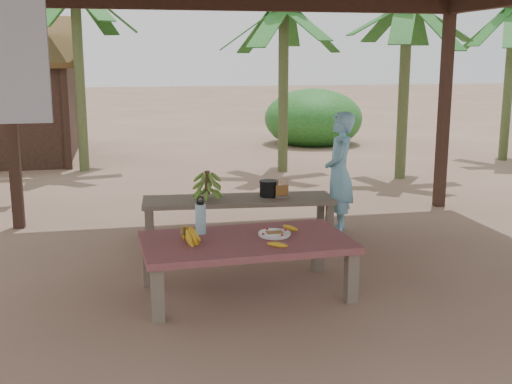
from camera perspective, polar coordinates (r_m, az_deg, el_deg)
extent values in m
plane|color=brown|center=(6.30, 2.82, -7.12)|extent=(80.00, 80.00, 0.00)
cube|color=black|center=(8.18, -20.95, 6.21)|extent=(0.13, 0.13, 2.70)
cube|color=black|center=(9.18, 16.39, 7.05)|extent=(0.13, 0.13, 2.70)
cube|color=black|center=(8.23, -1.23, 16.43)|extent=(5.80, 0.14, 0.18)
cube|color=slate|center=(3.50, -21.79, 12.63)|extent=(0.45, 0.05, 0.85)
cube|color=brown|center=(5.17, -8.75, -9.01)|extent=(0.10, 0.10, 0.44)
cube|color=brown|center=(5.55, 8.48, -7.51)|extent=(0.10, 0.10, 0.44)
cube|color=brown|center=(5.96, -9.57, -6.18)|extent=(0.10, 0.10, 0.44)
cube|color=brown|center=(6.30, 5.51, -5.08)|extent=(0.10, 0.10, 0.44)
cube|color=maroon|center=(5.61, -0.89, -4.49)|extent=(1.84, 1.08, 0.06)
cube|color=brown|center=(7.24, -9.51, -3.10)|extent=(0.09, 0.09, 0.40)
cube|color=brown|center=(7.44, 6.56, -2.59)|extent=(0.09, 0.09, 0.40)
cube|color=brown|center=(7.68, -9.40, -2.21)|extent=(0.09, 0.09, 0.40)
cube|color=brown|center=(7.87, 5.76, -1.76)|extent=(0.09, 0.09, 0.40)
cube|color=brown|center=(7.44, -1.56, -0.74)|extent=(2.24, 0.77, 0.05)
cylinder|color=white|center=(5.69, 1.65, -3.87)|extent=(0.27, 0.27, 0.01)
cylinder|color=white|center=(5.69, 1.65, -3.72)|extent=(0.29, 0.29, 0.02)
cube|color=brown|center=(5.69, 1.65, -3.66)|extent=(0.15, 0.11, 0.02)
ellipsoid|color=gold|center=(5.36, 1.91, -4.71)|extent=(0.18, 0.08, 0.04)
ellipsoid|color=gold|center=(5.88, 3.09, -3.21)|extent=(0.15, 0.14, 0.04)
cylinder|color=teal|center=(5.76, -4.95, -2.40)|extent=(0.09, 0.09, 0.27)
cylinder|color=black|center=(5.73, -4.97, -0.95)|extent=(0.07, 0.07, 0.03)
torus|color=black|center=(5.72, -4.98, -0.66)|extent=(0.06, 0.01, 0.06)
cylinder|color=black|center=(7.50, 1.14, 0.28)|extent=(0.21, 0.21, 0.18)
imported|color=#77BEE1|center=(7.59, 7.42, 1.68)|extent=(0.51, 0.61, 1.44)
cylinder|color=#596638|center=(11.18, 13.00, 8.76)|extent=(0.18, 0.18, 2.99)
cylinder|color=#596638|center=(11.59, 2.44, 9.09)|extent=(0.18, 0.18, 2.96)
cylinder|color=#596638|center=(12.05, -15.41, 9.60)|extent=(0.18, 0.18, 3.31)
cylinder|color=#596638|center=(13.83, 21.52, 8.86)|extent=(0.18, 0.18, 3.02)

